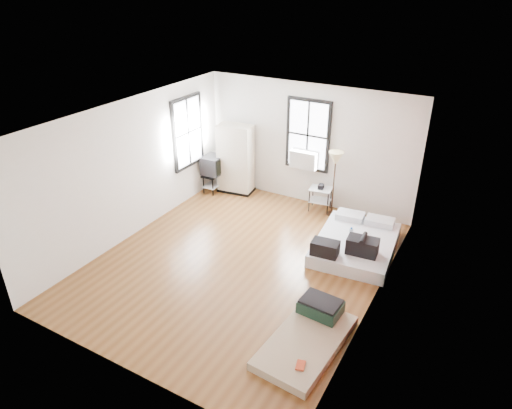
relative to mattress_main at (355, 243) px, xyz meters
The scene contains 8 objects.
ground 2.28m from the mattress_main, 140.27° to the right, with size 6.00×6.00×0.00m, color brown.
room_shell 2.44m from the mattress_main, 144.30° to the right, with size 5.02×6.02×2.80m.
mattress_main is the anchor object (origin of this frame).
mattress_bare 2.68m from the mattress_main, 85.87° to the right, with size 1.04×1.79×0.37m.
wardrobe 3.73m from the mattress_main, 160.97° to the left, with size 0.91×0.60×1.70m.
side_table 1.81m from the mattress_main, 134.87° to the left, with size 0.54×0.46×0.64m.
floor_lamp 1.88m from the mattress_main, 128.35° to the left, with size 0.32×0.32×1.50m.
tv_stand 4.10m from the mattress_main, 166.54° to the left, with size 0.47×0.66×0.91m.
Camera 1 is at (3.78, -6.11, 4.93)m, focal length 32.00 mm.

